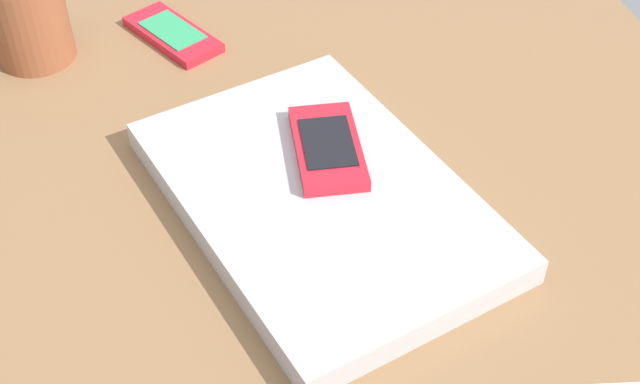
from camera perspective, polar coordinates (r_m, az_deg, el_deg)
desk_surface at (r=71.05cm, az=4.01°, el=-6.57°), size 120.00×80.00×3.00cm
laptop_closed at (r=74.42cm, az=0.00°, el=-0.41°), size 37.21×29.54×2.54cm
cell_phone_on_laptop at (r=76.49cm, az=0.51°, el=2.94°), size 11.69×7.02×1.28cm
cell_phone_on_desk at (r=96.98cm, az=-9.60°, el=10.14°), size 12.79×9.89×1.13cm
pen_cup at (r=95.35cm, az=-18.52°, el=10.68°), size 7.96×7.96×9.16cm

